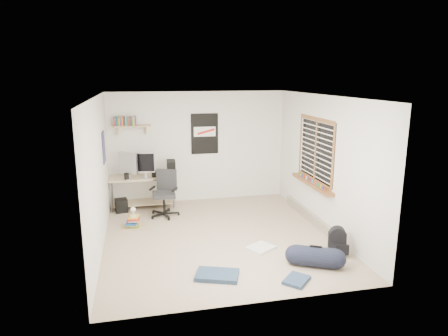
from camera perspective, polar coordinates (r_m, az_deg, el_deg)
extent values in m
cube|color=gray|center=(7.34, -0.84, -9.71)|extent=(4.00, 4.50, 0.01)
cube|color=white|center=(6.78, -0.92, 10.25)|extent=(4.00, 4.50, 0.01)
cube|color=silver|center=(9.13, -3.71, 3.03)|extent=(4.00, 0.01, 2.50)
cube|color=silver|center=(6.85, -17.54, -0.95)|extent=(0.01, 4.50, 2.50)
cube|color=silver|center=(7.60, 14.10, 0.61)|extent=(0.01, 4.50, 2.50)
cube|color=#CFB690|center=(8.98, -11.55, -3.18)|extent=(1.51, 0.79, 0.66)
cube|color=#B2B1B7|center=(8.63, -13.46, -0.32)|extent=(0.41, 0.33, 0.47)
cube|color=#9A9A9F|center=(8.69, -11.13, -0.20)|extent=(0.41, 0.16, 0.44)
cube|color=black|center=(8.68, -7.55, -0.22)|extent=(0.20, 0.39, 0.40)
cube|color=black|center=(8.66, -9.89, -1.63)|extent=(0.39, 0.19, 0.02)
cube|color=black|center=(8.64, -13.74, -1.31)|extent=(0.10, 0.10, 0.18)
cube|color=black|center=(8.74, -9.93, -0.94)|extent=(0.11, 0.11, 0.18)
cube|color=#262629|center=(8.28, -8.61, -3.57)|extent=(0.82, 0.82, 0.95)
cube|color=tan|center=(8.84, -13.03, 5.86)|extent=(0.80, 0.22, 0.24)
cube|color=black|center=(9.08, -2.78, 4.90)|extent=(0.62, 0.03, 0.92)
cube|color=navy|center=(7.97, -16.81, 2.85)|extent=(0.02, 0.42, 0.60)
cube|color=brown|center=(7.80, 12.85, 2.50)|extent=(0.10, 1.50, 1.26)
cube|color=#B7B2A8|center=(8.16, 12.39, -6.93)|extent=(0.08, 2.50, 0.18)
cube|color=black|center=(6.77, 15.84, -10.37)|extent=(0.34, 0.31, 0.37)
cylinder|color=black|center=(6.36, 12.89, -12.38)|extent=(0.42, 0.42, 0.61)
cube|color=silver|center=(6.86, 5.28, -11.26)|extent=(0.54, 0.52, 0.04)
cube|color=navy|center=(5.96, -0.96, -15.06)|extent=(0.70, 0.57, 0.07)
cube|color=navy|center=(5.93, 10.31, -15.47)|extent=(0.47, 0.47, 0.05)
cube|color=olive|center=(7.89, -12.92, -7.21)|extent=(0.56, 0.49, 0.33)
cube|color=white|center=(7.79, -12.86, -5.66)|extent=(0.15, 0.20, 0.18)
cube|color=black|center=(8.81, -14.45, -5.19)|extent=(0.29, 0.29, 0.28)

